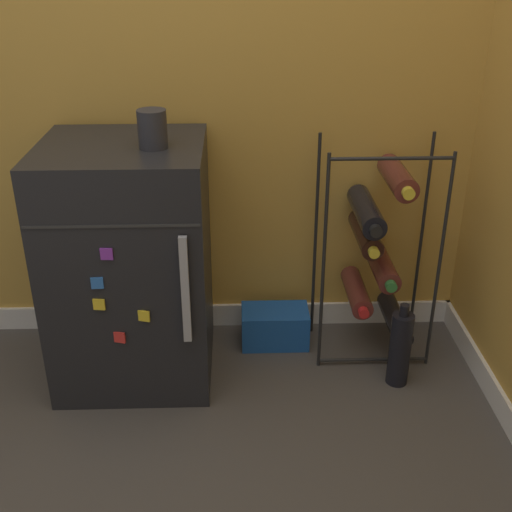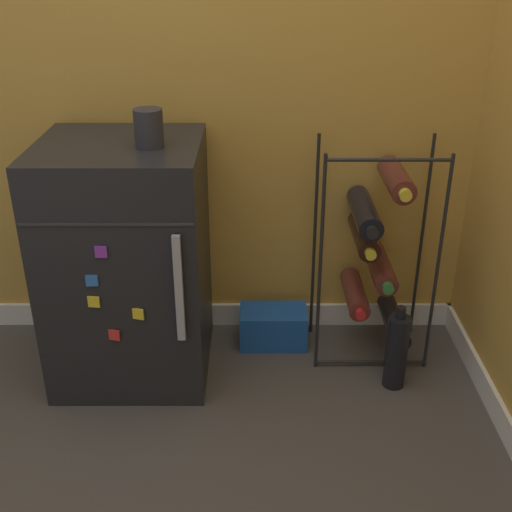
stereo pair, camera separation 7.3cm
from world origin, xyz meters
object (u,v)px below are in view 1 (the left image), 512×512
mini_fridge (131,264)px  soda_box (275,326)px  loose_bottle_floor (400,348)px  fridge_top_cup (152,129)px  wine_rack (377,248)px

mini_fridge → soda_box: (0.49, 0.13, -0.34)m
mini_fridge → loose_bottle_floor: bearing=-8.0°
mini_fridge → fridge_top_cup: bearing=-19.7°
soda_box → fridge_top_cup: size_ratio=2.19×
mini_fridge → soda_box: bearing=15.0°
loose_bottle_floor → wine_rack: bearing=105.1°
wine_rack → soda_box: bearing=172.9°
soda_box → fridge_top_cup: 0.91m
mini_fridge → soda_box: 0.61m
mini_fridge → fridge_top_cup: fridge_top_cup is taller
mini_fridge → wine_rack: (0.84, 0.09, 0.00)m
fridge_top_cup → loose_bottle_floor: size_ratio=0.37×
soda_box → fridge_top_cup: bearing=-156.0°
wine_rack → mini_fridge: bearing=-174.0°
soda_box → wine_rack: bearing=-7.1°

